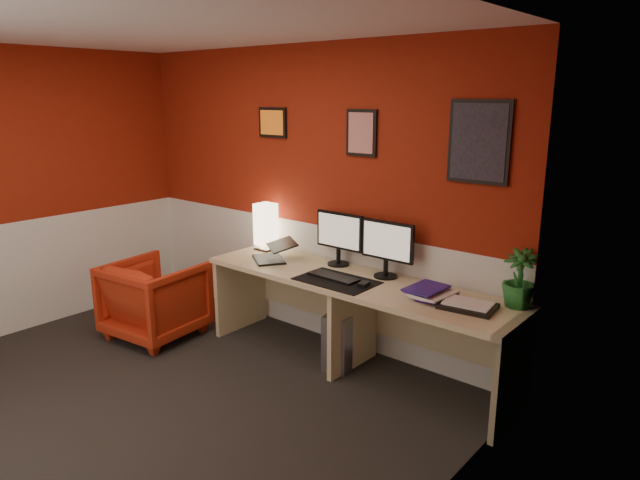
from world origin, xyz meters
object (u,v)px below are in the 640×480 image
(laptop, at_px, (269,248))
(pc_tower, at_px, (345,337))
(desk, at_px, (353,324))
(zen_tray, at_px, (468,306))
(monitor_right, at_px, (386,240))
(potted_plant, at_px, (519,278))
(shoji_lamp, at_px, (266,228))
(monitor_left, at_px, (339,230))
(armchair, at_px, (156,299))

(laptop, relative_size, pc_tower, 0.73)
(desk, distance_m, pc_tower, 0.17)
(laptop, height_order, zen_tray, laptop)
(monitor_right, relative_size, potted_plant, 1.49)
(shoji_lamp, xyz_separation_m, monitor_left, (0.80, 0.04, 0.09))
(desk, height_order, pc_tower, desk)
(laptop, height_order, potted_plant, potted_plant)
(potted_plant, bearing_deg, armchair, -163.80)
(monitor_right, height_order, zen_tray, monitor_right)
(desk, bearing_deg, potted_plant, 11.09)
(shoji_lamp, height_order, laptop, shoji_lamp)
(zen_tray, bearing_deg, laptop, -178.82)
(shoji_lamp, bearing_deg, desk, -9.67)
(monitor_left, xyz_separation_m, pc_tower, (0.23, -0.20, -0.80))
(desk, xyz_separation_m, laptop, (-0.86, -0.05, 0.47))
(desk, height_order, potted_plant, potted_plant)
(monitor_right, distance_m, pc_tower, 0.85)
(desk, bearing_deg, monitor_left, 145.06)
(potted_plant, bearing_deg, pc_tower, -170.90)
(zen_tray, xyz_separation_m, armchair, (-2.65, -0.60, -0.40))
(pc_tower, bearing_deg, zen_tray, -13.84)
(shoji_lamp, xyz_separation_m, pc_tower, (1.03, -0.16, -0.70))
(laptop, xyz_separation_m, monitor_right, (1.01, 0.25, 0.18))
(monitor_left, relative_size, potted_plant, 1.49)
(monitor_left, height_order, potted_plant, monitor_left)
(laptop, bearing_deg, monitor_left, 61.39)
(laptop, height_order, monitor_left, monitor_left)
(pc_tower, height_order, armchair, armchair)
(monitor_right, distance_m, potted_plant, 1.02)
(monitor_right, bearing_deg, laptop, -166.24)
(potted_plant, bearing_deg, laptop, -172.26)
(armchair, bearing_deg, laptop, -153.51)
(laptop, bearing_deg, zen_tray, 35.42)
(monitor_left, height_order, zen_tray, monitor_left)
(monitor_right, bearing_deg, desk, -127.40)
(desk, distance_m, shoji_lamp, 1.27)
(desk, distance_m, armchair, 1.82)
(laptop, bearing_deg, desk, 37.32)
(monitor_left, bearing_deg, desk, -34.94)
(pc_tower, distance_m, armchair, 1.74)
(desk, distance_m, monitor_right, 0.70)
(pc_tower, bearing_deg, potted_plant, -2.73)
(monitor_left, relative_size, armchair, 0.78)
(monitor_left, distance_m, zen_tray, 1.31)
(desk, relative_size, shoji_lamp, 6.50)
(monitor_right, bearing_deg, monitor_left, 176.97)
(laptop, distance_m, potted_plant, 2.05)
(desk, relative_size, zen_tray, 7.43)
(desk, bearing_deg, laptop, -176.92)
(monitor_right, height_order, armchair, monitor_right)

